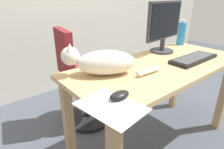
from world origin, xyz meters
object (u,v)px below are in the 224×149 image
object	(u,v)px
keyboard	(194,59)
water_bottle	(181,33)
cat	(102,62)
monitor	(164,25)
computer_mouse	(120,95)
office_chair	(82,84)

from	to	relation	value
keyboard	water_bottle	distance (m)	0.51
keyboard	cat	bearing A→B (deg)	162.82
monitor	computer_mouse	world-z (taller)	monitor
cat	computer_mouse	xyz separation A→B (m)	(-0.12, -0.30, -0.06)
monitor	computer_mouse	size ratio (longest dim) A/B	4.36
office_chair	computer_mouse	distance (m)	0.95
cat	office_chair	bearing A→B (deg)	74.87
office_chair	water_bottle	xyz separation A→B (m)	(0.91, -0.41, 0.43)
keyboard	water_bottle	world-z (taller)	water_bottle
office_chair	keyboard	bearing A→B (deg)	-54.11
office_chair	cat	bearing A→B (deg)	-105.13
cat	computer_mouse	bearing A→B (deg)	-111.79
office_chair	monitor	size ratio (longest dim) A/B	1.94
office_chair	computer_mouse	size ratio (longest dim) A/B	8.44
water_bottle	keyboard	bearing A→B (deg)	-135.98
monitor	computer_mouse	bearing A→B (deg)	-155.17
office_chair	computer_mouse	world-z (taller)	office_chair
keyboard	computer_mouse	bearing A→B (deg)	-174.40
monitor	water_bottle	size ratio (longest dim) A/B	2.00
computer_mouse	water_bottle	size ratio (longest dim) A/B	0.46
cat	water_bottle	bearing A→B (deg)	7.12
keyboard	office_chair	bearing A→B (deg)	125.89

